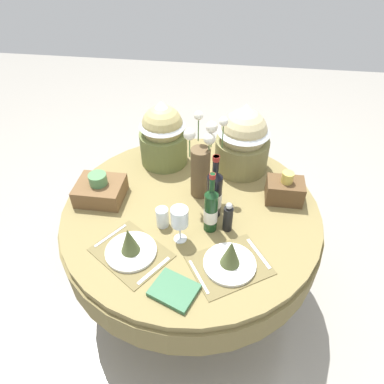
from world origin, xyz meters
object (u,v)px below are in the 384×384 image
(place_setting_right, at_px, (230,259))
(place_setting_left, at_px, (130,246))
(dining_table, at_px, (191,224))
(wine_glass_left, at_px, (180,218))
(woven_basket_side_left, at_px, (100,190))
(tumbler_near_right, at_px, (162,217))
(gift_tub_back_right, at_px, (243,136))
(gift_tub_back_left, at_px, (163,131))
(wine_bottle_centre, at_px, (214,193))
(wine_bottle_left, at_px, (211,210))
(book_on_table, at_px, (174,290))
(flower_vase, at_px, (201,164))
(pepper_mill, at_px, (228,218))
(woven_basket_side_right, at_px, (285,190))

(place_setting_right, bearing_deg, place_setting_left, 178.81)
(dining_table, relative_size, wine_glass_left, 7.02)
(woven_basket_side_left, bearing_deg, tumbler_near_right, -22.72)
(tumbler_near_right, bearing_deg, gift_tub_back_right, 55.53)
(gift_tub_back_left, bearing_deg, wine_bottle_centre, -51.25)
(wine_bottle_centre, bearing_deg, wine_bottle_left, -93.23)
(wine_bottle_left, height_order, book_on_table, wine_bottle_left)
(flower_vase, distance_m, gift_tub_back_right, 0.35)
(wine_bottle_centre, bearing_deg, tumbler_near_right, -154.63)
(woven_basket_side_left, bearing_deg, place_setting_right, -26.79)
(tumbler_near_right, distance_m, gift_tub_back_left, 0.58)
(pepper_mill, bearing_deg, place_setting_right, -83.65)
(pepper_mill, bearing_deg, dining_table, 146.98)
(wine_glass_left, height_order, pepper_mill, wine_glass_left)
(flower_vase, bearing_deg, gift_tub_back_right, 52.31)
(place_setting_right, distance_m, pepper_mill, 0.23)
(gift_tub_back_left, bearing_deg, gift_tub_back_right, -0.31)
(place_setting_right, relative_size, pepper_mill, 2.45)
(book_on_table, relative_size, woven_basket_side_left, 0.74)
(wine_bottle_centre, distance_m, gift_tub_back_left, 0.56)
(woven_basket_side_left, bearing_deg, gift_tub_back_left, 54.57)
(place_setting_left, height_order, tumbler_near_right, place_setting_left)
(tumbler_near_right, bearing_deg, pepper_mill, 2.83)
(wine_glass_left, bearing_deg, gift_tub_back_left, 107.78)
(place_setting_left, height_order, gift_tub_back_right, gift_tub_back_right)
(wine_glass_left, bearing_deg, gift_tub_back_right, 66.69)
(place_setting_right, height_order, woven_basket_side_left, same)
(gift_tub_back_right, height_order, woven_basket_side_right, gift_tub_back_right)
(wine_glass_left, relative_size, tumbler_near_right, 1.86)
(woven_basket_side_left, bearing_deg, wine_glass_left, -26.63)
(flower_vase, distance_m, wine_bottle_left, 0.28)
(pepper_mill, distance_m, gift_tub_back_left, 0.69)
(gift_tub_back_left, bearing_deg, wine_bottle_left, -57.75)
(pepper_mill, distance_m, woven_basket_side_right, 0.39)
(tumbler_near_right, bearing_deg, wine_bottle_left, 2.28)
(place_setting_right, height_order, tumbler_near_right, place_setting_right)
(place_setting_left, distance_m, wine_bottle_left, 0.42)
(woven_basket_side_left, bearing_deg, woven_basket_side_right, 7.02)
(wine_bottle_centre, distance_m, tumbler_near_right, 0.29)
(tumbler_near_right, bearing_deg, woven_basket_side_right, 24.37)
(wine_bottle_centre, xyz_separation_m, gift_tub_back_left, (-0.34, 0.43, 0.07))
(book_on_table, bearing_deg, place_setting_left, 164.44)
(woven_basket_side_left, bearing_deg, flower_vase, 11.92)
(wine_bottle_left, bearing_deg, book_on_table, -106.68)
(book_on_table, bearing_deg, flower_vase, 108.23)
(book_on_table, distance_m, gift_tub_back_left, 0.97)
(tumbler_near_right, height_order, woven_basket_side_right, woven_basket_side_right)
(place_setting_left, bearing_deg, pepper_mill, 26.32)
(place_setting_left, bearing_deg, wine_bottle_centre, 41.54)
(pepper_mill, xyz_separation_m, gift_tub_back_left, (-0.42, 0.53, 0.13))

